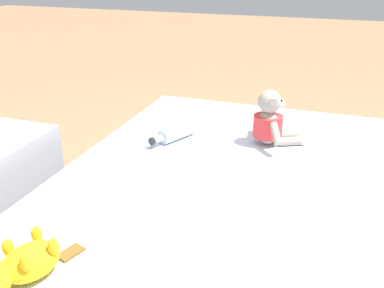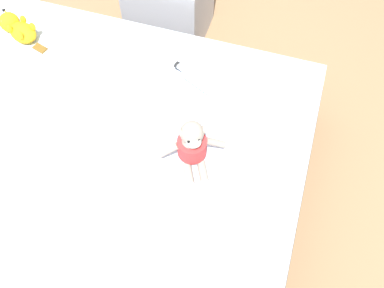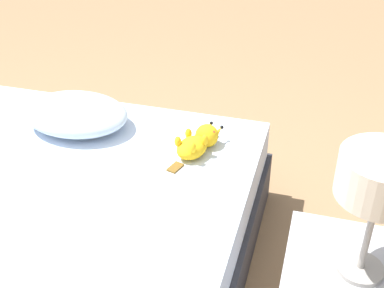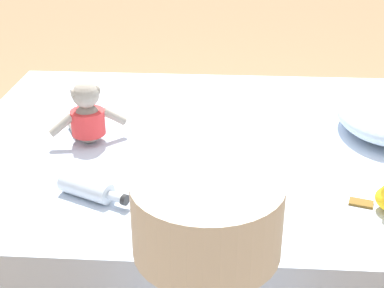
% 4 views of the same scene
% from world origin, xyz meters
% --- Properties ---
extents(bed, '(1.49, 1.90, 0.43)m').
position_xyz_m(bed, '(0.00, 0.00, 0.21)').
color(bed, '#2D2D33').
rests_on(bed, ground_plane).
extents(pillow, '(0.49, 0.37, 0.14)m').
position_xyz_m(pillow, '(-0.11, 0.65, 0.50)').
color(pillow, silver).
rests_on(pillow, bed).
extents(plush_yellow_creature, '(0.18, 0.32, 0.10)m').
position_xyz_m(plush_yellow_creature, '(0.46, 0.61, 0.48)').
color(plush_yellow_creature, yellow).
rests_on(plush_yellow_creature, bed).
extents(bedside_lamp, '(0.24, 0.24, 0.41)m').
position_xyz_m(bedside_lamp, '(1.12, 0.03, 0.83)').
color(bedside_lamp, gray).
rests_on(bedside_lamp, nightstand).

